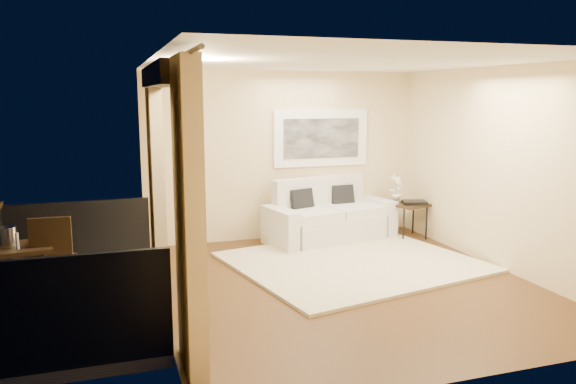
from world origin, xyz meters
TOP-DOWN VIEW (x-y plane):
  - floor at (0.00, 0.00)m, footprint 5.00×5.00m
  - room_shell at (-2.13, 0.00)m, footprint 5.00×6.40m
  - balcony at (-3.31, 0.00)m, footprint 1.81×2.60m
  - curtains at (-2.11, 0.00)m, footprint 0.16×4.80m
  - artwork at (0.63, 2.46)m, footprint 1.62×0.07m
  - rug at (0.46, 0.76)m, footprint 3.62×3.31m
  - sofa at (0.61, 2.09)m, footprint 2.21×1.30m
  - side_table at (1.93, 1.82)m, footprint 0.66×0.66m
  - tray at (2.00, 1.76)m, footprint 0.45×0.38m
  - orchid at (1.78, 1.97)m, footprint 0.30×0.26m
  - bistro_table at (-3.66, 0.41)m, footprint 0.66×0.66m
  - balcony_chair_far at (-3.36, 0.38)m, footprint 0.46×0.46m
  - balcony_chair_near at (-3.41, -0.91)m, footprint 0.45×0.45m
  - ice_bucket at (-3.81, 0.51)m, footprint 0.18×0.18m
  - candle at (-3.57, 0.53)m, footprint 0.06×0.06m
  - vase at (-3.69, 0.28)m, footprint 0.04×0.04m
  - glass_a at (-3.52, 0.33)m, footprint 0.06×0.06m
  - glass_b at (-3.49, 0.41)m, footprint 0.06×0.06m

SIDE VIEW (x-z plane):
  - floor at x=0.00m, z-range 0.00..0.00m
  - rug at x=0.46m, z-range 0.00..0.04m
  - balcony at x=-3.31m, z-range -0.41..0.76m
  - sofa at x=0.61m, z-range -0.15..0.85m
  - balcony_chair_near at x=-3.41m, z-range 0.07..0.95m
  - side_table at x=1.93m, z-range 0.23..0.80m
  - balcony_chair_far at x=-3.36m, z-range 0.08..1.10m
  - tray at x=2.00m, z-range 0.57..0.62m
  - bistro_table at x=-3.66m, z-range 0.26..0.96m
  - candle at x=-3.57m, z-range 0.70..0.77m
  - glass_a at x=-3.52m, z-range 0.70..0.82m
  - glass_b at x=-3.49m, z-range 0.70..0.82m
  - vase at x=-3.69m, z-range 0.70..0.88m
  - ice_bucket at x=-3.81m, z-range 0.70..0.90m
  - orchid at x=1.78m, z-range 0.57..1.05m
  - curtains at x=-2.11m, z-range 0.02..2.66m
  - artwork at x=0.63m, z-range 1.16..2.08m
  - room_shell at x=-2.13m, z-range 0.02..5.02m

